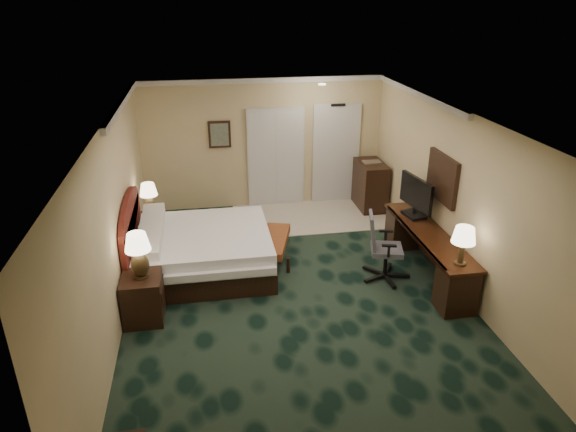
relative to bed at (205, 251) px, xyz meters
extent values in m
cube|color=black|center=(1.33, -1.06, -0.34)|extent=(5.00, 7.50, 0.00)
cube|color=white|center=(1.33, -1.06, 2.36)|extent=(5.00, 7.50, 0.00)
cube|color=#C0AE88|center=(1.33, 2.69, 1.01)|extent=(5.00, 0.00, 2.70)
cube|color=#C0AE88|center=(1.33, -4.81, 1.01)|extent=(5.00, 0.00, 2.70)
cube|color=#C0AE88|center=(-1.17, -1.06, 1.01)|extent=(0.00, 7.50, 2.70)
cube|color=#C0AE88|center=(3.83, -1.06, 1.01)|extent=(0.00, 7.50, 2.70)
cube|color=beige|center=(2.23, 1.84, -0.33)|extent=(3.20, 1.70, 0.01)
cube|color=silver|center=(2.88, 2.66, 0.71)|extent=(1.02, 0.06, 2.18)
cube|color=beige|center=(1.58, 2.65, 0.71)|extent=(1.20, 0.06, 2.10)
cube|color=#486256|center=(0.43, 2.65, 1.26)|extent=(0.45, 0.06, 0.55)
cube|color=white|center=(3.79, -0.46, 1.21)|extent=(0.05, 0.95, 0.75)
cube|color=white|center=(0.00, 0.00, 0.00)|extent=(2.14, 1.98, 0.68)
cube|color=black|center=(-0.88, -1.27, 0.00)|extent=(0.54, 0.62, 0.67)
cube|color=black|center=(-0.93, 1.17, -0.07)|extent=(0.43, 0.50, 0.54)
cube|color=maroon|center=(1.18, 0.17, -0.14)|extent=(0.74, 1.27, 0.41)
cube|color=black|center=(3.53, -0.76, 0.03)|extent=(0.56, 2.59, 0.75)
cube|color=black|center=(3.55, -0.09, 0.75)|extent=(0.22, 0.89, 0.69)
cube|color=black|center=(3.52, 2.14, 0.16)|extent=(0.52, 0.94, 0.99)
camera|label=1|loc=(0.10, -7.62, 3.92)|focal=32.00mm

